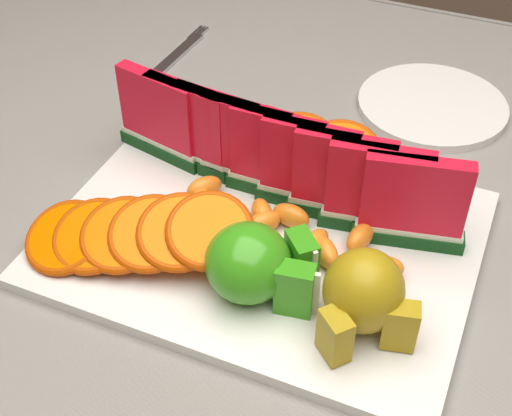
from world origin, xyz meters
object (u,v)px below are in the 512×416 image
(side_plate, at_px, (432,105))
(fork, at_px, (171,60))
(pear_cluster, at_px, (364,296))
(platter, at_px, (264,238))
(apple_cluster, at_px, (257,265))

(side_plate, xyz_separation_m, fork, (-0.34, -0.03, -0.00))
(pear_cluster, bearing_deg, platter, 148.54)
(apple_cluster, relative_size, fork, 0.58)
(platter, bearing_deg, fork, 132.67)
(platter, relative_size, fork, 2.05)
(apple_cluster, relative_size, side_plate, 0.58)
(side_plate, height_order, fork, side_plate)
(pear_cluster, height_order, fork, pear_cluster)
(platter, distance_m, side_plate, 0.31)
(platter, xyz_separation_m, fork, (-0.25, 0.27, -0.00))
(platter, height_order, side_plate, platter)
(side_plate, bearing_deg, apple_cluster, -101.98)
(apple_cluster, xyz_separation_m, side_plate, (0.08, 0.36, -0.04))
(platter, height_order, pear_cluster, pear_cluster)
(apple_cluster, bearing_deg, platter, 107.42)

